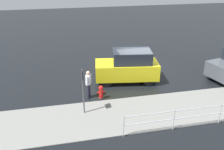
{
  "coord_description": "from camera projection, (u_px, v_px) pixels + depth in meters",
  "views": [
    {
      "loc": [
        4.98,
        14.4,
        6.89
      ],
      "look_at": [
        2.08,
        1.25,
        0.9
      ],
      "focal_mm": 40.0,
      "sensor_mm": 36.0,
      "label": 1
    }
  ],
  "objects": [
    {
      "name": "sign_post",
      "position": [
        83.0,
        85.0,
        11.97
      ],
      "size": [
        0.07,
        0.44,
        2.4
      ],
      "color": "#4C4C51",
      "rests_on": "ground"
    },
    {
      "name": "pedestrian",
      "position": [
        88.0,
        82.0,
        13.72
      ],
      "size": [
        0.36,
        0.53,
        1.62
      ],
      "color": "silver",
      "rests_on": "ground"
    },
    {
      "name": "fire_hydrant",
      "position": [
        101.0,
        92.0,
        13.83
      ],
      "size": [
        0.42,
        0.31,
        0.8
      ],
      "color": "red",
      "rests_on": "ground"
    },
    {
      "name": "moving_hatchback",
      "position": [
        128.0,
        66.0,
        15.65
      ],
      "size": [
        4.12,
        2.29,
        2.06
      ],
      "color": "yellow",
      "rests_on": "ground"
    },
    {
      "name": "metal_railing",
      "position": [
        221.0,
        110.0,
        11.51
      ],
      "size": [
        9.33,
        0.04,
        1.05
      ],
      "color": "#B7BABF",
      "rests_on": "ground"
    },
    {
      "name": "ground_plane",
      "position": [
        138.0,
        77.0,
        16.63
      ],
      "size": [
        60.0,
        60.0,
        0.0
      ],
      "primitive_type": "plane",
      "color": "black"
    },
    {
      "name": "kerb_strip",
      "position": [
        164.0,
        110.0,
        12.87
      ],
      "size": [
        24.0,
        3.2,
        0.04
      ],
      "primitive_type": "cube",
      "color": "slate",
      "rests_on": "ground"
    }
  ]
}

